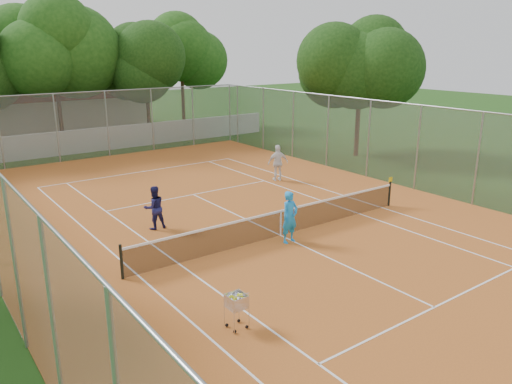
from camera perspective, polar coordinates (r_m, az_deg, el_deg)
ground at (r=18.06m, az=2.82°, el=-5.04°), size 120.00×120.00×0.00m
court_pad at (r=18.06m, az=2.82°, el=-5.01°), size 18.00×34.00×0.02m
court_lines at (r=18.05m, az=2.82°, el=-4.97°), size 10.98×23.78×0.01m
tennis_net at (r=17.88m, az=2.84°, el=-3.52°), size 11.88×0.10×0.98m
perimeter_fence at (r=17.43m, az=2.91°, el=1.09°), size 18.00×34.00×4.00m
boundary_wall at (r=34.26m, az=-17.64°, el=5.74°), size 26.00×0.30×1.50m
clubhouse at (r=43.14m, az=-24.75°, el=9.00°), size 16.40×9.00×4.40m
tropical_trees at (r=36.66m, az=-19.79°, el=12.91°), size 29.00×19.00×10.00m
player_near at (r=17.18m, az=3.89°, el=-2.88°), size 0.70×0.49×1.83m
player_far_left at (r=18.81m, az=-11.55°, el=-1.76°), size 0.84×0.68×1.64m
player_far_right at (r=25.21m, az=2.53°, el=3.36°), size 1.16×0.76×1.83m
ball_hopper at (r=12.26m, az=-2.23°, el=-13.32°), size 0.62×0.62×0.97m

